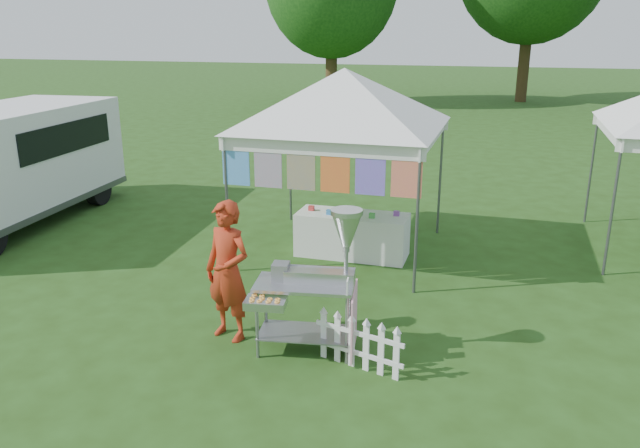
% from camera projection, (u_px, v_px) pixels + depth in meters
% --- Properties ---
extents(ground, '(120.00, 120.00, 0.00)m').
position_uv_depth(ground, '(267.00, 347.00, 7.33)').
color(ground, '#234012').
rests_on(ground, ground).
extents(canopy_main, '(4.24, 4.24, 3.45)m').
position_uv_depth(canopy_main, '(344.00, 69.00, 9.63)').
color(canopy_main, '#59595E').
rests_on(canopy_main, ground).
extents(donut_cart, '(1.24, 1.01, 1.71)m').
position_uv_depth(donut_cart, '(320.00, 271.00, 6.92)').
color(donut_cart, gray).
rests_on(donut_cart, ground).
extents(vendor, '(0.71, 0.57, 1.70)m').
position_uv_depth(vendor, '(228.00, 271.00, 7.33)').
color(vendor, '#AA2C14').
rests_on(vendor, ground).
extents(cargo_van, '(2.49, 5.37, 2.17)m').
position_uv_depth(cargo_van, '(6.00, 163.00, 11.71)').
color(cargo_van, white).
rests_on(cargo_van, ground).
extents(picket_fence, '(1.05, 0.31, 0.56)m').
position_uv_depth(picket_fence, '(359.00, 345.00, 6.79)').
color(picket_fence, white).
rests_on(picket_fence, ground).
extents(display_table, '(1.80, 0.70, 0.71)m').
position_uv_depth(display_table, '(352.00, 235.00, 10.20)').
color(display_table, white).
rests_on(display_table, ground).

